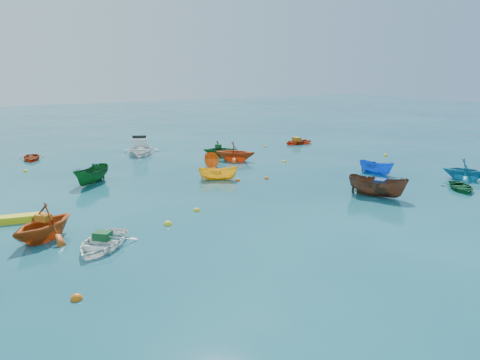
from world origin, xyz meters
TOP-DOWN VIEW (x-y plane):
  - ground at (0.00, 0.00)m, footprint 160.00×160.00m
  - dinghy_white_near at (-9.82, -0.91)m, footprint 3.71×3.79m
  - sampan_brown_mid at (5.56, -0.80)m, footprint 2.64×3.60m
  - dinghy_orange_w at (-11.68, 1.23)m, footprint 4.12×4.03m
  - sampan_yellow_mid at (-0.32, 7.24)m, footprint 2.68×2.09m
  - dinghy_green_e at (10.95, -2.26)m, footprint 3.01×3.16m
  - dinghy_cyan_se at (13.57, -0.68)m, footprint 3.42×3.57m
  - sampan_orange_n at (0.90, 10.58)m, footprint 2.23×3.12m
  - dinghy_green_n at (3.58, 14.57)m, footprint 3.25×3.07m
  - dinghy_red_ne at (12.95, 16.53)m, footprint 3.01×2.28m
  - sampan_blue_far at (9.89, 3.49)m, footprint 1.56×2.72m
  - dinghy_red_far at (-9.98, 20.59)m, footprint 2.19×2.82m
  - dinghy_orange_far at (3.69, 12.16)m, footprint 4.05×4.01m
  - sampan_green_far at (-7.64, 10.25)m, footprint 3.15×3.08m
  - motorboat_white at (-1.77, 18.73)m, footprint 4.44×5.10m
  - tarp_green_a at (-9.75, -0.84)m, footprint 0.83×0.81m
  - tarp_blue_a at (5.62, -0.93)m, footprint 0.88×0.81m
  - tarp_orange_a at (-11.64, 1.26)m, footprint 0.70×0.72m
  - tarp_green_b at (3.49, 14.61)m, footprint 0.74×0.83m
  - tarp_orange_b at (12.85, 16.52)m, footprint 0.61×0.76m
  - buoy_or_a at (-11.58, -4.86)m, footprint 0.38×0.38m
  - buoy_ye_a at (-4.42, 1.72)m, footprint 0.34×0.34m
  - buoy_or_b at (11.73, 4.18)m, footprint 0.33×0.33m
  - buoy_ye_b at (-6.48, 0.44)m, footprint 0.38×0.38m
  - buoy_or_c at (0.59, 6.30)m, footprint 0.32×0.32m
  - buoy_ye_c at (6.68, 9.78)m, footprint 0.31×0.31m
  - buoy_or_d at (2.48, 5.86)m, footprint 0.30×0.30m
  - buoy_ye_d at (-10.88, 16.03)m, footprint 0.32×0.32m
  - buoy_or_e at (9.33, 16.54)m, footprint 0.30×0.30m
  - buoy_ye_e at (15.48, 7.87)m, footprint 0.36×0.36m

SIDE VIEW (x-z plane):
  - ground at x=0.00m, z-range 0.00..0.00m
  - dinghy_white_near at x=-9.82m, z-range -0.32..0.32m
  - sampan_brown_mid at x=5.56m, z-range -0.65..0.65m
  - dinghy_orange_w at x=-11.68m, z-range -0.82..0.82m
  - sampan_yellow_mid at x=-0.32m, z-range -0.49..0.49m
  - dinghy_green_e at x=10.95m, z-range -0.27..0.27m
  - dinghy_cyan_se at x=13.57m, z-range -0.72..0.72m
  - sampan_orange_n at x=0.90m, z-range -0.57..0.57m
  - dinghy_green_n at x=3.58m, z-range -0.68..0.68m
  - dinghy_red_ne at x=12.95m, z-range -0.30..0.30m
  - sampan_blue_far at x=9.89m, z-range -0.50..0.50m
  - dinghy_red_far at x=-9.98m, z-range -0.27..0.27m
  - dinghy_orange_far at x=3.69m, z-range -0.81..0.81m
  - sampan_green_far at x=-7.64m, z-range -0.62..0.62m
  - motorboat_white at x=-1.77m, z-range -0.74..0.74m
  - buoy_or_a at x=-11.58m, z-range -0.19..0.19m
  - buoy_ye_a at x=-4.42m, z-range -0.17..0.17m
  - buoy_or_b at x=11.73m, z-range -0.16..0.16m
  - buoy_ye_b at x=-6.48m, z-range -0.19..0.19m
  - buoy_or_c at x=0.59m, z-range -0.16..0.16m
  - buoy_ye_c at x=6.68m, z-range -0.16..0.16m
  - buoy_or_d at x=2.48m, z-range -0.15..0.15m
  - buoy_ye_d at x=-10.88m, z-range -0.16..0.16m
  - buoy_or_e at x=9.33m, z-range -0.15..0.15m
  - buoy_ye_e at x=15.48m, z-range -0.18..0.18m
  - tarp_orange_b at x=12.85m, z-range 0.30..0.64m
  - tarp_green_a at x=-9.75m, z-range 0.32..0.64m
  - tarp_blue_a at x=5.62m, z-range 0.65..1.00m
  - tarp_green_b at x=3.49m, z-range 0.68..1.01m
  - tarp_orange_a at x=-11.64m, z-range 0.82..1.10m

